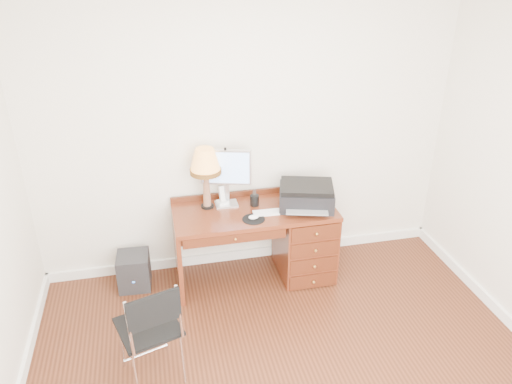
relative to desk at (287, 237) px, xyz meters
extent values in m
plane|color=silver|center=(-0.32, 0.35, 0.94)|extent=(4.00, 0.00, 4.00)
plane|color=white|center=(-0.32, -1.40, 2.29)|extent=(4.00, 4.00, 0.00)
cube|color=white|center=(-0.32, 0.33, -0.36)|extent=(4.00, 0.03, 0.10)
cube|color=#632714|center=(-0.32, -0.01, 0.32)|extent=(1.50, 0.65, 0.04)
cube|color=#632714|center=(0.18, -0.01, -0.06)|extent=(0.50, 0.61, 0.71)
cube|color=#632714|center=(-1.05, -0.01, -0.06)|extent=(0.04, 0.61, 0.71)
cube|color=#4E1F0F|center=(-0.56, 0.29, 0.05)|extent=(0.96, 0.03, 0.39)
cube|color=#4E1F0F|center=(-0.56, -0.31, 0.25)|extent=(0.91, 0.03, 0.09)
sphere|color=#BF8C3F|center=(0.18, -0.34, -0.06)|extent=(0.03, 0.03, 0.03)
cube|color=silver|center=(-0.56, 0.15, 0.34)|extent=(0.24, 0.20, 0.01)
cube|color=silver|center=(-0.56, 0.20, 0.44)|extent=(0.05, 0.04, 0.17)
cube|color=silver|center=(-0.56, 0.18, 0.71)|extent=(0.47, 0.16, 0.34)
cube|color=#4C8CF2|center=(-0.56, 0.16, 0.71)|extent=(0.42, 0.12, 0.30)
cube|color=white|center=(-0.16, -0.10, 0.34)|extent=(0.38, 0.12, 0.01)
cylinder|color=black|center=(-0.37, -0.18, 0.34)|extent=(0.20, 0.20, 0.01)
ellipsoid|color=white|center=(-0.37, -0.18, 0.36)|extent=(0.09, 0.06, 0.04)
cube|color=black|center=(0.17, -0.03, 0.43)|extent=(0.58, 0.51, 0.18)
cube|color=black|center=(0.17, -0.03, 0.54)|extent=(0.56, 0.48, 0.04)
cylinder|color=black|center=(-0.74, 0.14, 0.35)|extent=(0.12, 0.12, 0.02)
cone|color=brown|center=(-0.74, 0.14, 0.53)|extent=(0.08, 0.08, 0.35)
cone|color=#F1A24C|center=(-0.74, 0.14, 0.81)|extent=(0.28, 0.28, 0.22)
cylinder|color=#593814|center=(-0.74, 0.14, 0.71)|extent=(0.29, 0.29, 0.04)
cube|color=white|center=(-0.60, 0.16, 0.36)|extent=(0.11, 0.11, 0.04)
cube|color=white|center=(-0.60, 0.16, 0.45)|extent=(0.06, 0.07, 0.15)
cylinder|color=black|center=(-0.30, 0.08, 0.39)|extent=(0.08, 0.08, 0.10)
cube|color=black|center=(-1.34, -1.06, 0.06)|extent=(0.52, 0.52, 0.03)
cube|color=black|center=(-1.34, -1.26, 0.35)|extent=(0.36, 0.14, 0.25)
cylinder|color=silver|center=(-1.52, -0.89, -0.18)|extent=(0.02, 0.02, 0.47)
cylinder|color=silver|center=(-1.17, -0.89, -0.18)|extent=(0.02, 0.02, 0.47)
cylinder|color=silver|center=(-1.52, -1.24, -0.18)|extent=(0.02, 0.02, 0.47)
cylinder|color=silver|center=(-1.17, -1.24, -0.18)|extent=(0.02, 0.02, 0.47)
cylinder|color=silver|center=(-1.52, -1.26, 0.26)|extent=(0.02, 0.02, 0.42)
cylinder|color=silver|center=(-1.17, -1.26, 0.26)|extent=(0.02, 0.02, 0.42)
cube|color=black|center=(-1.47, 0.10, -0.24)|extent=(0.31, 0.31, 0.34)
camera|label=1|loc=(-1.19, -3.96, 2.55)|focal=35.00mm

